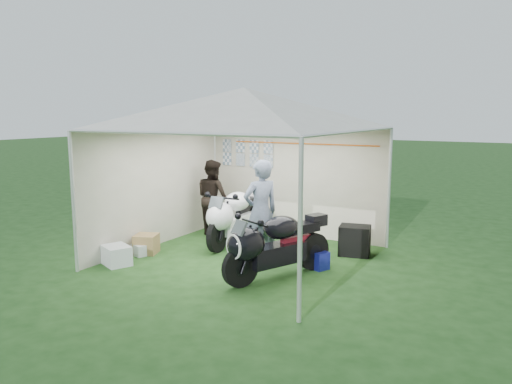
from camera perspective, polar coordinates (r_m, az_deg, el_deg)
ground at (r=8.99m, az=-1.31°, el=-7.60°), size 80.00×80.00×0.00m
canopy_tent at (r=8.64m, az=-1.26°, el=9.04°), size 5.66×5.66×3.00m
motorcycle_white at (r=9.80m, az=-2.60°, el=-2.65°), size 0.57×2.14×1.05m
motorcycle_black at (r=7.77m, az=1.92°, el=-5.94°), size 1.07×1.95×1.02m
paddock_stand at (r=8.48m, az=6.92°, el=-7.65°), size 0.46×0.39×0.30m
person_dark_jacket at (r=10.59m, az=-4.94°, el=-0.61°), size 0.95×0.86×1.60m
person_blue_jacket at (r=8.52m, az=0.54°, el=-2.30°), size 0.71×0.78×1.80m
equipment_box at (r=9.31m, az=11.21°, el=-5.45°), size 0.62×0.54×0.55m
crate_0 at (r=8.92m, az=-15.66°, el=-6.98°), size 0.61×0.55×0.33m
crate_1 at (r=9.48m, az=-12.43°, el=-5.81°), size 0.52×0.52×0.36m
crate_2 at (r=9.39m, az=-13.06°, el=-6.46°), size 0.34×0.31×0.21m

